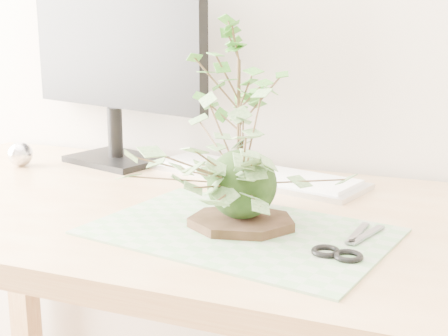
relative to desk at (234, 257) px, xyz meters
The scene contains 9 objects.
desk is the anchor object (origin of this frame).
cutting_mat 0.15m from the desk, 64.44° to the right, with size 0.46×0.31×0.00m, color #6C9D69.
stone_dish 0.14m from the desk, 61.71° to the right, with size 0.18×0.18×0.01m, color black.
ivy_kokedama 0.24m from the desk, 61.71° to the right, with size 0.32×0.32×0.22m.
maple_kokedama 0.33m from the desk, 79.99° to the left, with size 0.24×0.24×0.35m.
keyboard 0.26m from the desk, 101.06° to the left, with size 0.51×0.26×0.02m.
monitor 0.59m from the desk, 146.93° to the left, with size 0.52×0.21×0.47m.
foil_ball 0.61m from the desk, 166.98° to the left, with size 0.06×0.06×0.06m, color white.
scissors 0.28m from the desk, 30.66° to the right, with size 0.08×0.18×0.01m.
Camera 1 is at (0.36, 0.25, 1.07)m, focal length 50.00 mm.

